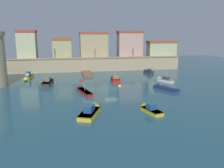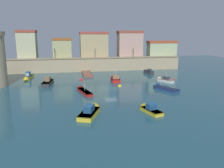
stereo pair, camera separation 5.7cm
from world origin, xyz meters
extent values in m
plane|color=#1E4756|center=(0.00, 0.00, 0.00)|extent=(127.47, 127.47, 0.00)
cube|color=tan|center=(0.00, 22.40, 1.87)|extent=(50.30, 2.31, 3.74)
cube|color=gray|center=(0.00, 22.40, 3.86)|extent=(50.30, 2.61, 0.24)
cube|color=#BABC91|center=(-19.65, 26.14, 7.39)|extent=(5.12, 5.18, 7.30)
cube|color=#A44030|center=(-19.65, 26.14, 11.39)|extent=(5.32, 5.38, 0.70)
cube|color=tan|center=(-9.87, 25.90, 6.30)|extent=(5.33, 4.68, 5.12)
cube|color=#965025|center=(-9.87, 25.90, 9.21)|extent=(5.55, 4.87, 0.70)
cube|color=tan|center=(-0.45, 25.71, 7.19)|extent=(8.18, 4.30, 6.90)
cube|color=#A34337|center=(-0.45, 25.71, 10.99)|extent=(8.50, 4.47, 0.70)
cube|color=tan|center=(10.73, 25.58, 7.34)|extent=(7.44, 4.04, 7.21)
cube|color=#9C4330|center=(10.73, 25.58, 11.30)|extent=(7.74, 4.20, 0.70)
cube|color=#AAB98B|center=(21.21, 25.30, 5.81)|extent=(8.95, 3.48, 4.13)
cube|color=#AA4528|center=(21.21, 25.30, 8.22)|extent=(9.31, 3.62, 0.70)
cube|color=brown|center=(-3.50, 16.37, 0.21)|extent=(2.36, 9.75, 0.41)
cylinder|color=#53352A|center=(-2.44, 19.62, 0.35)|extent=(0.20, 0.20, 0.70)
cylinder|color=#53352A|center=(-2.44, 16.37, 0.35)|extent=(0.20, 0.20, 0.70)
cylinder|color=#53352A|center=(-2.44, 13.12, 0.35)|extent=(0.20, 0.20, 0.70)
cylinder|color=black|center=(-11.91, 22.40, 5.41)|extent=(0.12, 0.12, 2.85)
sphere|color=#F9D172|center=(-11.91, 22.40, 6.98)|extent=(0.32, 0.32, 0.32)
cylinder|color=black|center=(-0.54, 22.40, 5.29)|extent=(0.12, 0.12, 2.63)
sphere|color=#F9D172|center=(-0.54, 22.40, 6.76)|extent=(0.32, 0.32, 0.32)
cylinder|color=black|center=(11.00, 22.40, 5.30)|extent=(0.12, 0.12, 2.64)
sphere|color=#F9D172|center=(11.00, 22.40, 6.77)|extent=(0.32, 0.32, 0.32)
cube|color=navy|center=(10.03, -4.26, 0.26)|extent=(3.59, 5.07, 0.52)
cone|color=navy|center=(8.69, -1.52, 0.26)|extent=(1.99, 1.90, 1.56)
cube|color=#131B39|center=(10.03, -4.26, 0.48)|extent=(3.66, 5.17, 0.08)
cube|color=gold|center=(-17.95, 13.79, 0.31)|extent=(1.61, 6.05, 0.62)
cone|color=gold|center=(-18.16, 10.15, 0.31)|extent=(1.29, 1.47, 1.21)
cube|color=brown|center=(-17.95, 13.79, 0.58)|extent=(1.65, 6.18, 0.08)
cube|color=navy|center=(-17.98, 13.24, 1.16)|extent=(1.00, 1.79, 1.09)
cube|color=#99B7C6|center=(-18.03, 12.38, 1.22)|extent=(0.81, 0.11, 0.66)
cube|color=#333338|center=(13.41, 15.22, 0.37)|extent=(2.05, 3.49, 0.75)
cone|color=#333338|center=(12.84, 17.20, 0.37)|extent=(1.34, 1.20, 1.13)
cube|color=black|center=(13.41, 15.22, 0.71)|extent=(2.09, 3.56, 0.08)
cube|color=#333842|center=(13.52, 14.87, 1.02)|extent=(0.99, 1.41, 0.53)
cube|color=#99B7C6|center=(13.34, 15.48, 1.04)|extent=(0.59, 0.22, 0.32)
cylinder|color=#B2B2B7|center=(13.43, 15.17, 1.93)|extent=(0.08, 0.08, 2.36)
cube|color=red|center=(2.13, 6.27, 0.38)|extent=(2.08, 4.25, 0.77)
cone|color=red|center=(2.34, 8.85, 0.38)|extent=(1.75, 1.29, 1.67)
cube|color=#570C0D|center=(2.13, 6.27, 0.73)|extent=(2.13, 4.33, 0.08)
cube|color=olive|center=(2.09, 5.76, 1.08)|extent=(1.50, 1.65, 0.63)
cylinder|color=#B2B2B7|center=(2.12, 6.13, 1.57)|extent=(0.08, 0.08, 1.60)
cube|color=red|center=(-5.65, -3.39, 0.26)|extent=(2.54, 5.90, 0.51)
cone|color=red|center=(-6.52, 0.05, 0.26)|extent=(1.41, 1.63, 1.10)
cube|color=#610C0B|center=(-5.65, -3.39, 0.47)|extent=(2.59, 6.02, 0.08)
cylinder|color=#B2B2B7|center=(-5.64, -3.43, 1.18)|extent=(0.08, 0.08, 1.34)
cube|color=gold|center=(-6.02, -15.66, 0.32)|extent=(3.47, 4.96, 0.64)
cone|color=gold|center=(-4.90, -12.99, 0.32)|extent=(2.11, 1.86, 1.75)
cube|color=olive|center=(-6.02, -15.66, 0.60)|extent=(3.54, 5.06, 0.08)
cube|color=navy|center=(-6.00, -15.63, 1.07)|extent=(1.66, 2.07, 0.87)
cube|color=#333338|center=(-12.83, 5.20, 0.39)|extent=(2.29, 5.22, 0.79)
cone|color=#333338|center=(-12.38, 8.34, 0.39)|extent=(1.69, 1.60, 1.51)
cube|color=black|center=(-12.83, 5.20, 0.75)|extent=(2.34, 5.33, 0.08)
cube|color=olive|center=(-12.82, 5.30, 1.29)|extent=(1.12, 1.34, 1.00)
cube|color=#99B7C6|center=(-12.73, 5.90, 1.34)|extent=(0.86, 0.18, 0.60)
cube|color=gold|center=(2.48, -16.06, 0.26)|extent=(2.30, 3.90, 0.52)
cone|color=gold|center=(1.87, -13.85, 0.26)|extent=(1.54, 1.34, 1.32)
cube|color=olive|center=(2.48, -16.06, 0.48)|extent=(2.35, 3.98, 0.08)
cube|color=navy|center=(2.45, -15.97, 0.91)|extent=(1.37, 1.35, 0.77)
cube|color=#99B7C6|center=(2.31, -15.44, 0.95)|extent=(0.98, 0.32, 0.46)
cube|color=white|center=(13.11, 3.30, 0.32)|extent=(2.97, 3.99, 0.65)
cone|color=white|center=(12.02, 5.39, 0.32)|extent=(1.66, 1.55, 1.33)
cube|color=#826956|center=(13.11, 3.30, 0.61)|extent=(3.03, 4.07, 0.08)
cube|color=#333842|center=(13.17, 3.17, 0.94)|extent=(1.44, 1.68, 0.59)
cube|color=#99B7C6|center=(12.84, 3.81, 0.97)|extent=(0.73, 0.42, 0.35)
cylinder|color=#B2B2B7|center=(13.20, 3.12, 1.50)|extent=(0.08, 0.08, 1.71)
sphere|color=red|center=(-5.52, 8.99, 0.00)|extent=(0.79, 0.79, 0.79)
sphere|color=yellow|center=(1.92, 0.92, 0.00)|extent=(0.71, 0.71, 0.71)
sphere|color=red|center=(15.94, 5.53, 0.00)|extent=(0.49, 0.49, 0.49)
camera|label=1|loc=(-8.63, -44.49, 10.53)|focal=36.96mm
camera|label=2|loc=(-8.58, -44.50, 10.53)|focal=36.96mm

